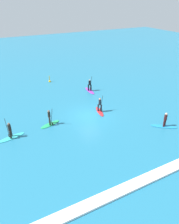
{
  "coord_description": "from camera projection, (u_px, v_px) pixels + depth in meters",
  "views": [
    {
      "loc": [
        -9.86,
        -18.97,
        12.38
      ],
      "look_at": [
        0.0,
        0.0,
        0.5
      ],
      "focal_mm": 33.63,
      "sensor_mm": 36.0,
      "label": 1
    }
  ],
  "objects": [
    {
      "name": "ground_plane",
      "position": [
        89.0,
        116.0,
        24.69
      ],
      "size": [
        120.0,
        120.0,
        0.0
      ],
      "primitive_type": "plane",
      "color": "teal",
      "rests_on": "ground"
    },
    {
      "name": "surfer_on_teal_board",
      "position": [
        11.0,
        134.0,
        20.65
      ],
      "size": [
        2.74,
        1.27,
        2.11
      ],
      "rotation": [
        0.0,
        0.0,
        3.37
      ],
      "color": "#33C6CC",
      "rests_on": "ground_plane"
    },
    {
      "name": "surfer_on_green_board",
      "position": [
        50.0,
        121.0,
        22.77
      ],
      "size": [
        2.5,
        1.41,
        2.12
      ],
      "rotation": [
        0.0,
        0.0,
        0.31
      ],
      "color": "#23B266",
      "rests_on": "ground_plane"
    },
    {
      "name": "surfer_on_blue_board",
      "position": [
        165.0,
        123.0,
        22.43
      ],
      "size": [
        2.62,
        2.26,
        1.69
      ],
      "rotation": [
        0.0,
        0.0,
        5.62
      ],
      "color": "#1E8CD1",
      "rests_on": "ground_plane"
    },
    {
      "name": "surfer_on_purple_board",
      "position": [
        90.0,
        88.0,
        30.88
      ],
      "size": [
        0.87,
        2.83,
        2.19
      ],
      "rotation": [
        0.0,
        0.0,
        1.52
      ],
      "color": "purple",
      "rests_on": "ground_plane"
    },
    {
      "name": "surfer_on_red_board",
      "position": [
        100.0,
        108.0,
        25.28
      ],
      "size": [
        1.11,
        2.54,
        2.08
      ],
      "rotation": [
        0.0,
        0.0,
        1.35
      ],
      "color": "red",
      "rests_on": "ground_plane"
    },
    {
      "name": "marker_buoy",
      "position": [
        50.0,
        81.0,
        34.31
      ],
      "size": [
        0.38,
        0.38,
        1.12
      ],
      "color": "yellow",
      "rests_on": "ground_plane"
    },
    {
      "name": "wave_crest",
      "position": [
        153.0,
        176.0,
        16.32
      ],
      "size": [
        22.41,
        0.9,
        0.18
      ],
      "primitive_type": "cube",
      "color": "white",
      "rests_on": "ground_plane"
    }
  ]
}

